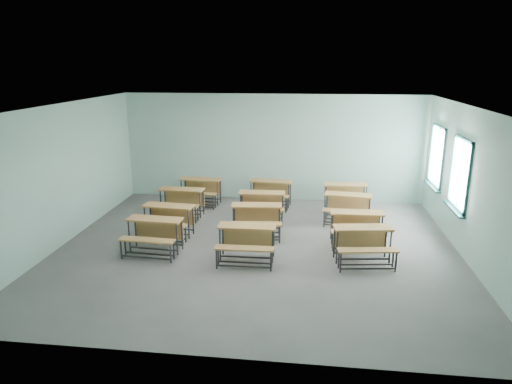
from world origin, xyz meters
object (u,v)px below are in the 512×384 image
(desk_unit_r1c0, at_px, (167,216))
(desk_unit_r0c0, at_px, (154,231))
(desk_unit_r1c1, at_px, (257,216))
(desk_unit_r3c0, at_px, (200,188))
(desk_unit_r2c0, at_px, (181,199))
(desk_unit_r0c2, at_px, (364,240))
(desk_unit_r0c1, at_px, (246,238))
(desk_unit_r1c2, at_px, (357,223))
(desk_unit_r3c1, at_px, (270,190))
(desk_unit_r2c2, at_px, (348,204))
(desk_unit_r3c2, at_px, (346,193))
(desk_unit_r2c1, at_px, (262,202))

(desk_unit_r1c0, bearing_deg, desk_unit_r0c0, -85.12)
(desk_unit_r1c0, relative_size, desk_unit_r1c1, 1.00)
(desk_unit_r3c0, bearing_deg, desk_unit_r2c0, -96.96)
(desk_unit_r1c0, bearing_deg, desk_unit_r0c2, -7.20)
(desk_unit_r0c2, height_order, desk_unit_r1c1, same)
(desk_unit_r0c1, xyz_separation_m, desk_unit_r1c1, (0.04, 1.48, 0.00))
(desk_unit_r0c1, bearing_deg, desk_unit_r1c2, 25.91)
(desk_unit_r0c2, xyz_separation_m, desk_unit_r1c0, (-4.55, 0.97, 0.00))
(desk_unit_r1c2, bearing_deg, desk_unit_r1c0, 178.96)
(desk_unit_r0c1, bearing_deg, desk_unit_r1c0, 150.07)
(desk_unit_r0c1, height_order, desk_unit_r0c2, same)
(desk_unit_r0c0, height_order, desk_unit_r3c0, same)
(desk_unit_r1c1, distance_m, desk_unit_r2c0, 2.52)
(desk_unit_r2c0, bearing_deg, desk_unit_r3c0, 81.30)
(desk_unit_r0c2, height_order, desk_unit_r1c2, same)
(desk_unit_r0c1, relative_size, desk_unit_r3c1, 0.94)
(desk_unit_r0c1, relative_size, desk_unit_r3c0, 0.96)
(desk_unit_r0c2, xyz_separation_m, desk_unit_r2c2, (-0.15, 2.47, 0.00))
(desk_unit_r0c0, height_order, desk_unit_r2c0, same)
(desk_unit_r2c2, bearing_deg, desk_unit_r0c1, -123.73)
(desk_unit_r0c2, height_order, desk_unit_r2c2, same)
(desk_unit_r0c1, bearing_deg, desk_unit_r0c0, 174.14)
(desk_unit_r1c1, xyz_separation_m, desk_unit_r3c2, (2.28, 2.24, 0.00))
(desk_unit_r3c2, bearing_deg, desk_unit_r0c0, -145.45)
(desk_unit_r0c2, bearing_deg, desk_unit_r1c1, 144.20)
(desk_unit_r3c1, bearing_deg, desk_unit_r2c2, -22.41)
(desk_unit_r0c1, bearing_deg, desk_unit_r3c0, 116.18)
(desk_unit_r1c2, xyz_separation_m, desk_unit_r2c1, (-2.36, 1.38, 0.00))
(desk_unit_r0c0, distance_m, desk_unit_r1c2, 4.61)
(desk_unit_r3c1, bearing_deg, desk_unit_r0c2, -51.34)
(desk_unit_r0c2, xyz_separation_m, desk_unit_r1c2, (-0.05, 1.01, 0.00))
(desk_unit_r0c0, height_order, desk_unit_r3c2, same)
(desk_unit_r0c1, height_order, desk_unit_r3c2, same)
(desk_unit_r3c0, bearing_deg, desk_unit_r0c0, -87.58)
(desk_unit_r0c2, height_order, desk_unit_r3c2, same)
(desk_unit_r0c2, xyz_separation_m, desk_unit_r3c0, (-4.39, 3.63, 0.00))
(desk_unit_r2c2, distance_m, desk_unit_r3c1, 2.45)
(desk_unit_r2c2, bearing_deg, desk_unit_r2c0, -172.92)
(desk_unit_r1c2, distance_m, desk_unit_r2c1, 2.73)
(desk_unit_r2c0, distance_m, desk_unit_r3c1, 2.62)
(desk_unit_r0c1, relative_size, desk_unit_r1c2, 0.99)
(desk_unit_r2c2, distance_m, desk_unit_r3c2, 1.05)
(desk_unit_r2c1, bearing_deg, desk_unit_r2c0, 175.75)
(desk_unit_r0c2, distance_m, desk_unit_r1c0, 4.65)
(desk_unit_r0c2, distance_m, desk_unit_r3c1, 4.31)
(desk_unit_r1c2, bearing_deg, desk_unit_r2c1, 148.26)
(desk_unit_r0c1, distance_m, desk_unit_r2c0, 3.44)
(desk_unit_r2c0, relative_size, desk_unit_r2c1, 1.01)
(desk_unit_r1c1, relative_size, desk_unit_r3c0, 1.00)
(desk_unit_r3c0, bearing_deg, desk_unit_r1c2, -26.26)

